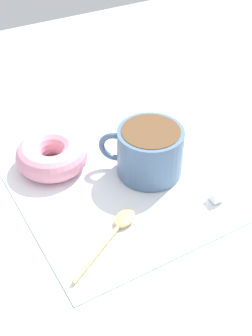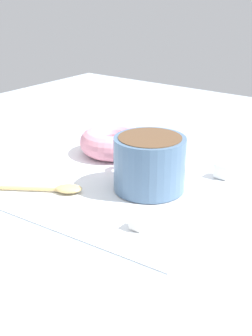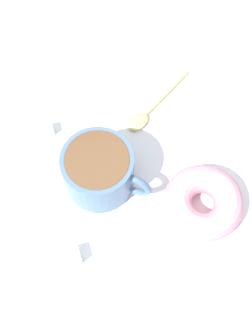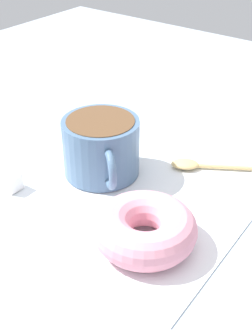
{
  "view_description": "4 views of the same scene",
  "coord_description": "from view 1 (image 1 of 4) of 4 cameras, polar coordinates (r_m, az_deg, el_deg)",
  "views": [
    {
      "loc": [
        -26.21,
        -43.17,
        45.74
      ],
      "look_at": [
        -2.68,
        1.6,
        2.3
      ],
      "focal_mm": 50.0,
      "sensor_mm": 36.0,
      "label": 1
    },
    {
      "loc": [
        32.81,
        -46.25,
        26.71
      ],
      "look_at": [
        -2.68,
        1.6,
        2.3
      ],
      "focal_mm": 50.0,
      "sensor_mm": 36.0,
      "label": 2
    },
    {
      "loc": [
        4.85,
        26.13,
        60.93
      ],
      "look_at": [
        -2.68,
        1.6,
        2.3
      ],
      "focal_mm": 50.0,
      "sensor_mm": 36.0,
      "label": 3
    },
    {
      "loc": [
        -31.4,
        39.53,
        33.16
      ],
      "look_at": [
        -2.68,
        1.6,
        2.3
      ],
      "focal_mm": 50.0,
      "sensor_mm": 36.0,
      "label": 4
    }
  ],
  "objects": [
    {
      "name": "donut",
      "position": [
        0.7,
        -9.03,
        1.58
      ],
      "size": [
        10.71,
        10.71,
        3.89
      ],
      "primitive_type": "torus",
      "color": "pink",
      "rests_on": "napkin"
    },
    {
      "name": "spoon",
      "position": [
        0.61,
        -1.11,
        -7.3
      ],
      "size": [
        12.22,
        8.34,
        0.9
      ],
      "color": "#D8B772",
      "rests_on": "napkin"
    },
    {
      "name": "napkin",
      "position": [
        0.68,
        0.0,
        -1.37
      ],
      "size": [
        32.29,
        32.29,
        0.3
      ],
      "primitive_type": "cube",
      "rotation": [
        0.0,
        0.0,
        0.04
      ],
      "color": "white",
      "rests_on": "ground_plane"
    },
    {
      "name": "coffee_cup",
      "position": [
        0.67,
        2.82,
        2.17
      ],
      "size": [
        10.9,
        9.99,
        7.28
      ],
      "color": "slate",
      "rests_on": "napkin"
    },
    {
      "name": "sugar_cube",
      "position": [
        0.78,
        3.34,
        5.73
      ],
      "size": [
        1.99,
        1.99,
        1.99
      ],
      "primitive_type": "cube",
      "color": "white",
      "rests_on": "napkin"
    },
    {
      "name": "ground_plane",
      "position": [
        0.69,
        2.6,
        -2.18
      ],
      "size": [
        120.0,
        120.0,
        2.0
      ],
      "primitive_type": "cube",
      "color": "#99A8B7"
    },
    {
      "name": "sugar_cube_extra",
      "position": [
        0.65,
        10.96,
        -3.32
      ],
      "size": [
        1.59,
        1.59,
        1.59
      ],
      "primitive_type": "cube",
      "color": "white",
      "rests_on": "napkin"
    }
  ]
}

